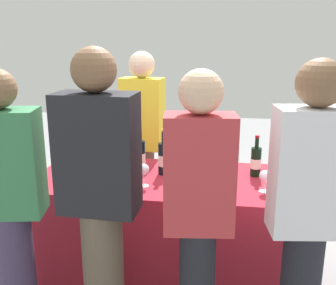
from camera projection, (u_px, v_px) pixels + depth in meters
ground_plane at (168, 276)px, 2.89m from camera, size 12.00×12.00×0.00m
tasting_table at (168, 229)px, 2.78m from camera, size 1.83×0.81×0.77m
wine_bottle_0 at (90, 151)px, 2.91m from camera, size 0.07×0.07×0.31m
wine_bottle_1 at (121, 155)px, 2.82m from camera, size 0.07×0.07×0.30m
wine_bottle_2 at (140, 156)px, 2.75m from camera, size 0.07×0.07×0.33m
wine_bottle_3 at (164, 158)px, 2.73m from camera, size 0.08×0.08×0.32m
wine_bottle_4 at (208, 154)px, 2.81m from camera, size 0.07×0.07×0.32m
wine_bottle_5 at (223, 159)px, 2.71m from camera, size 0.07×0.07×0.32m
wine_bottle_6 at (256, 161)px, 2.69m from camera, size 0.07×0.07×0.29m
wine_glass_0 at (99, 166)px, 2.64m from camera, size 0.07×0.07×0.13m
wine_glass_1 at (144, 170)px, 2.50m from camera, size 0.07×0.07×0.15m
wine_glass_2 at (188, 173)px, 2.50m from camera, size 0.06×0.06×0.13m
wine_glass_3 at (216, 173)px, 2.45m from camera, size 0.07×0.07×0.15m
wine_glass_4 at (265, 177)px, 2.41m from camera, size 0.07×0.07×0.14m
server_pouring at (143, 138)px, 3.30m from camera, size 0.37×0.23×1.60m
guest_0 at (9, 201)px, 2.13m from camera, size 0.41×0.28×1.56m
guest_1 at (100, 196)px, 2.04m from camera, size 0.41×0.24×1.67m
guest_2 at (198, 213)px, 1.93m from camera, size 0.36×0.23×1.57m
guest_3 at (307, 214)px, 1.86m from camera, size 0.38×0.24×1.62m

